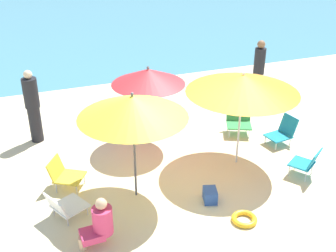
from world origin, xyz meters
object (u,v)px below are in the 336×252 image
Objects in this scene: beach_chair_a at (283,131)px; swim_ring at (244,219)px; person_c at (99,223)px; beach_bag at (210,195)px; person_b at (33,106)px; beach_chair_e at (307,162)px; person_a at (258,74)px; umbrella_yellow at (133,107)px; beach_chair_c at (64,174)px; beach_chair_b at (65,206)px; umbrella_orange at (243,83)px; beach_chair_d at (239,121)px; umbrella_red at (148,77)px.

beach_chair_a is 1.53× the size of swim_ring.
person_c reaches higher than beach_chair_a.
person_b is at bearing 128.63° from beach_bag.
beach_chair_a is 5.55m from person_b.
beach_bag is (-2.09, -0.07, -0.22)m from beach_chair_e.
person_b is (-5.62, 0.05, -0.07)m from person_a.
umbrella_yellow reaches higher than person_a.
beach_chair_a is 1.01× the size of beach_chair_e.
beach_chair_c is 1.12× the size of beach_chair_e.
swim_ring is at bearing -6.00° from beach_chair_c.
beach_chair_b reaches higher than swim_ring.
umbrella_yellow is 3.07× the size of beach_chair_e.
person_a is (0.47, 1.96, 0.63)m from beach_chair_a.
umbrella_yellow is 2.15m from beach_bag.
umbrella_orange reaches higher than beach_chair_d.
umbrella_red is 2.63m from beach_chair_c.
beach_chair_c is 1.79m from person_c.
umbrella_yellow reaches higher than beach_bag.
beach_chair_c is at bearing 65.47° from person_b.
beach_chair_a is 2.11m from person_a.
umbrella_orange reaches higher than beach_chair_c.
umbrella_red is 2.48m from beach_chair_d.
person_b reaches higher than beach_chair_b.
umbrella_yellow is 4.67× the size of swim_ring.
person_b is 3.91m from person_c.
beach_chair_b is 4.62m from beach_chair_e.
person_a is at bearing 145.88° from person_b.
swim_ring is (3.02, -4.11, -0.80)m from person_b.
beach_bag is (0.36, -2.42, -1.46)m from umbrella_red.
beach_bag is (-2.43, -1.40, -0.17)m from beach_chair_a.
umbrella_orange is 4.58m from person_b.
person_a is (1.15, 1.16, 0.62)m from beach_chair_d.
beach_chair_e is (4.48, -1.25, 0.03)m from beach_chair_c.
swim_ring is (2.69, -2.04, -0.26)m from beach_chair_c.
person_c reaches higher than beach_chair_e.
umbrella_yellow is 4.99m from person_a.
beach_chair_e is at bearing 1.91° from beach_bag.
umbrella_yellow is 2.67m from swim_ring.
beach_chair_a is (2.79, -1.03, -1.29)m from umbrella_red.
umbrella_red is 3.53m from person_c.
person_c is at bearing -32.13° from beach_chair_d.
person_a reaches higher than beach_chair_a.
beach_chair_c is 5.70m from person_a.
beach_chair_a is at bearing 31.97° from beach_chair_c.
beach_chair_b is (-1.31, -0.22, -1.53)m from umbrella_yellow.
beach_bag is at bearing -136.80° from umbrella_orange.
beach_chair_d is (4.26, 1.78, 0.05)m from beach_chair_b.
beach_chair_b is at bearing 170.69° from beach_bag.
beach_chair_d is at bearing -6.33° from umbrella_red.
beach_chair_e reaches higher than beach_bag.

